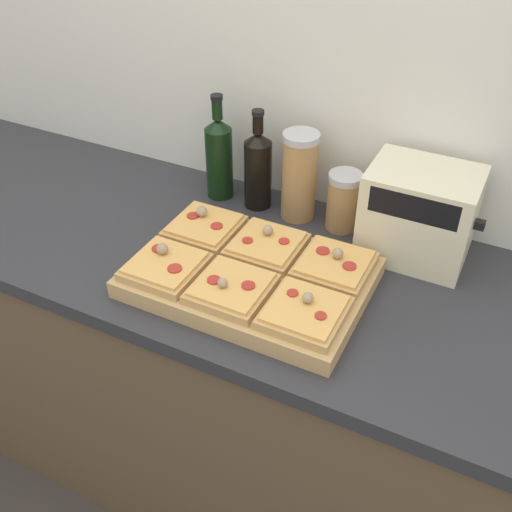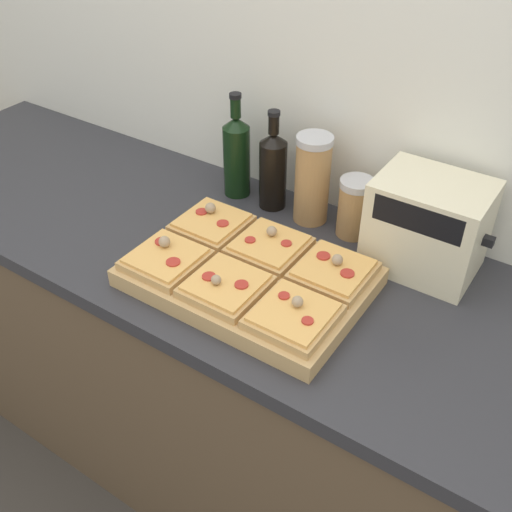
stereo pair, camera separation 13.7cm
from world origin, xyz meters
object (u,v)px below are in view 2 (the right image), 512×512
at_px(cutting_board, 249,277).
at_px(grain_jar_short, 355,207).
at_px(toaster_oven, 428,226).
at_px(olive_oil_bottle, 237,155).
at_px(grain_jar_tall, 312,179).
at_px(wine_bottle, 273,169).

xyz_separation_m(cutting_board, grain_jar_short, (0.11, 0.32, 0.06)).
relative_size(grain_jar_short, toaster_oven, 0.57).
bearing_deg(olive_oil_bottle, grain_jar_short, -0.00).
distance_m(cutting_board, toaster_oven, 0.43).
distance_m(grain_jar_tall, toaster_oven, 0.32).
xyz_separation_m(cutting_board, olive_oil_bottle, (-0.26, 0.32, 0.10)).
xyz_separation_m(wine_bottle, grain_jar_tall, (0.12, 0.00, 0.01)).
relative_size(grain_jar_tall, grain_jar_short, 1.52).
height_order(cutting_board, olive_oil_bottle, olive_oil_bottle).
bearing_deg(wine_bottle, olive_oil_bottle, 180.00).
bearing_deg(toaster_oven, cutting_board, -136.05).
bearing_deg(olive_oil_bottle, cutting_board, -51.08).
relative_size(wine_bottle, grain_jar_short, 1.76).
bearing_deg(wine_bottle, grain_jar_short, 0.00).
xyz_separation_m(olive_oil_bottle, grain_jar_tall, (0.24, -0.00, -0.00)).
distance_m(olive_oil_bottle, toaster_oven, 0.56).
xyz_separation_m(grain_jar_tall, grain_jar_short, (0.12, 0.00, -0.04)).
height_order(cutting_board, toaster_oven, toaster_oven).
bearing_deg(cutting_board, olive_oil_bottle, 128.92).
bearing_deg(wine_bottle, toaster_oven, -3.58).
distance_m(wine_bottle, toaster_oven, 0.44).
xyz_separation_m(wine_bottle, toaster_oven, (0.44, -0.03, 0.00)).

